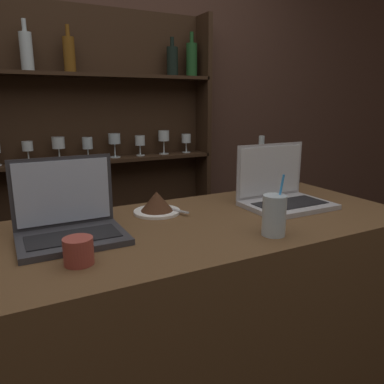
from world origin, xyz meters
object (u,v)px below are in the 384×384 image
Objects in this scene: cake_plate at (157,204)px; wine_bottle_clear at (260,171)px; water_glass at (274,215)px; coffee_cup at (78,251)px; laptop_far at (281,192)px; laptop_near at (69,221)px.

wine_bottle_clear is (0.53, 0.09, 0.06)m from cake_plate.
water_glass is 2.48× the size of coffee_cup.
coffee_cup is (-0.82, -0.19, -0.02)m from laptop_far.
laptop_far reaches higher than water_glass.
laptop_near reaches higher than cake_plate.
cake_plate is 0.55m from wine_bottle_clear.
water_glass reaches higher than cake_plate.
coffee_cup is (-0.01, -0.20, -0.02)m from laptop_near.
cake_plate reaches higher than coffee_cup.
cake_plate is at bearing -170.49° from wine_bottle_clear.
laptop_near is at bearing 85.92° from coffee_cup.
wine_bottle_clear is 0.97m from coffee_cup.
wine_bottle_clear reaches higher than laptop_near.
laptop_near is at bearing -160.91° from cake_plate.
coffee_cup is at bearing -94.08° from laptop_near.
laptop_near is 0.89m from wine_bottle_clear.
laptop_far is 0.23m from wine_bottle_clear.
water_glass is 0.74× the size of wine_bottle_clear.
water_glass reaches higher than coffee_cup.
wine_bottle_clear is (0.31, 0.47, 0.03)m from water_glass.
laptop_near is 1.20× the size of wine_bottle_clear.
laptop_near is at bearing -166.76° from wine_bottle_clear.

